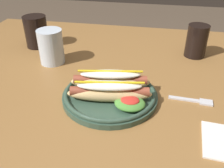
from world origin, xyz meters
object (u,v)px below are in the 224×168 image
object	(u,v)px
hot_dog_plate	(111,91)
extra_cup	(36,32)
fork	(194,101)
water_cup	(51,47)
soda_cup	(197,41)

from	to	relation	value
hot_dog_plate	extra_cup	distance (m)	0.49
hot_dog_plate	fork	world-z (taller)	hot_dog_plate
hot_dog_plate	extra_cup	size ratio (longest dim) A/B	2.16
hot_dog_plate	water_cup	world-z (taller)	water_cup
hot_dog_plate	fork	xyz separation A→B (m)	(0.23, 0.03, -0.02)
hot_dog_plate	water_cup	bearing A→B (deg)	143.25
hot_dog_plate	fork	distance (m)	0.23
hot_dog_plate	water_cup	size ratio (longest dim) A/B	2.22
soda_cup	extra_cup	distance (m)	0.62
extra_cup	hot_dog_plate	bearing A→B (deg)	-40.66
water_cup	extra_cup	world-z (taller)	extra_cup
water_cup	extra_cup	xyz separation A→B (m)	(-0.12, 0.13, 0.00)
fork	soda_cup	size ratio (longest dim) A/B	1.01
water_cup	extra_cup	size ratio (longest dim) A/B	0.97
fork	water_cup	xyz separation A→B (m)	(-0.48, 0.15, 0.06)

